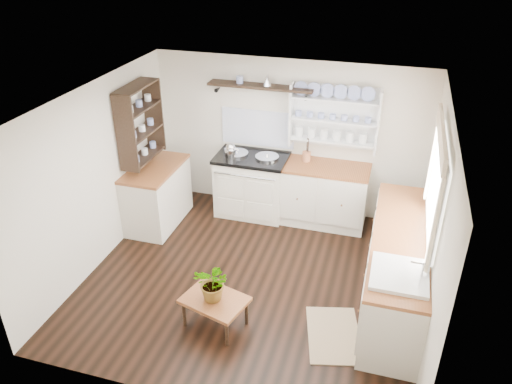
# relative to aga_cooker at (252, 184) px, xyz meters

# --- Properties ---
(floor) EXTENTS (4.00, 3.80, 0.01)m
(floor) POSITION_rel_aga_cooker_xyz_m (0.47, -1.57, -0.48)
(floor) COLOR black
(floor) RESTS_ON ground
(wall_back) EXTENTS (4.00, 0.02, 2.30)m
(wall_back) POSITION_rel_aga_cooker_xyz_m (0.47, 0.33, 0.67)
(wall_back) COLOR silver
(wall_back) RESTS_ON ground
(wall_right) EXTENTS (0.02, 3.80, 2.30)m
(wall_right) POSITION_rel_aga_cooker_xyz_m (2.47, -1.57, 0.67)
(wall_right) COLOR silver
(wall_right) RESTS_ON ground
(wall_left) EXTENTS (0.02, 3.80, 2.30)m
(wall_left) POSITION_rel_aga_cooker_xyz_m (-1.53, -1.57, 0.67)
(wall_left) COLOR silver
(wall_left) RESTS_ON ground
(ceiling) EXTENTS (4.00, 3.80, 0.01)m
(ceiling) POSITION_rel_aga_cooker_xyz_m (0.47, -1.57, 1.82)
(ceiling) COLOR white
(ceiling) RESTS_ON wall_back
(window) EXTENTS (0.08, 1.55, 1.22)m
(window) POSITION_rel_aga_cooker_xyz_m (2.42, -1.42, 1.09)
(window) COLOR white
(window) RESTS_ON wall_right
(aga_cooker) EXTENTS (1.05, 0.73, 0.96)m
(aga_cooker) POSITION_rel_aga_cooker_xyz_m (0.00, 0.00, 0.00)
(aga_cooker) COLOR #EDE5CE
(aga_cooker) RESTS_ON floor
(back_cabinets) EXTENTS (1.27, 0.63, 0.90)m
(back_cabinets) POSITION_rel_aga_cooker_xyz_m (1.07, 0.03, -0.02)
(back_cabinets) COLOR beige
(back_cabinets) RESTS_ON floor
(right_cabinets) EXTENTS (0.62, 2.43, 0.90)m
(right_cabinets) POSITION_rel_aga_cooker_xyz_m (2.17, -1.47, -0.02)
(right_cabinets) COLOR beige
(right_cabinets) RESTS_ON floor
(belfast_sink) EXTENTS (0.55, 0.60, 0.45)m
(belfast_sink) POSITION_rel_aga_cooker_xyz_m (2.17, -2.22, 0.32)
(belfast_sink) COLOR white
(belfast_sink) RESTS_ON right_cabinets
(left_cabinets) EXTENTS (0.62, 1.13, 0.90)m
(left_cabinets) POSITION_rel_aga_cooker_xyz_m (-1.23, -0.67, -0.02)
(left_cabinets) COLOR beige
(left_cabinets) RESTS_ON floor
(plate_rack) EXTENTS (1.20, 0.22, 0.90)m
(plate_rack) POSITION_rel_aga_cooker_xyz_m (1.12, 0.29, 1.08)
(plate_rack) COLOR white
(plate_rack) RESTS_ON wall_back
(high_shelf) EXTENTS (1.50, 0.29, 0.16)m
(high_shelf) POSITION_rel_aga_cooker_xyz_m (0.07, 0.21, 1.43)
(high_shelf) COLOR black
(high_shelf) RESTS_ON wall_back
(left_shelving) EXTENTS (0.28, 0.80, 1.05)m
(left_shelving) POSITION_rel_aga_cooker_xyz_m (-1.37, -0.67, 1.07)
(left_shelving) COLOR black
(left_shelving) RESTS_ON wall_left
(kettle) EXTENTS (0.17, 0.17, 0.21)m
(kettle) POSITION_rel_aga_cooker_xyz_m (-0.28, -0.12, 0.56)
(kettle) COLOR silver
(kettle) RESTS_ON aga_cooker
(utensil_crock) EXTENTS (0.12, 0.12, 0.14)m
(utensil_crock) POSITION_rel_aga_cooker_xyz_m (0.78, 0.11, 0.51)
(utensil_crock) COLOR #AB643E
(utensil_crock) RESTS_ON back_cabinets
(center_table) EXTENTS (0.78, 0.64, 0.36)m
(center_table) POSITION_rel_aga_cooker_xyz_m (0.32, -2.46, -0.16)
(center_table) COLOR brown
(center_table) RESTS_ON floor
(potted_plant) EXTENTS (0.46, 0.43, 0.43)m
(potted_plant) POSITION_rel_aga_cooker_xyz_m (0.32, -2.46, 0.10)
(potted_plant) COLOR #3F7233
(potted_plant) RESTS_ON center_table
(floor_rug) EXTENTS (0.74, 0.96, 0.02)m
(floor_rug) POSITION_rel_aga_cooker_xyz_m (1.60, -2.26, -0.47)
(floor_rug) COLOR #7D5D48
(floor_rug) RESTS_ON floor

